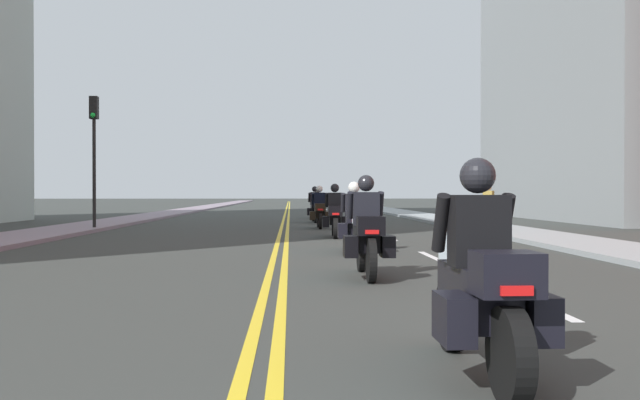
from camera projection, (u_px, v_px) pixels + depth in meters
ground_plane at (287, 212)px, 47.96m from camera, size 264.00×264.00×0.00m
sidewalk_left at (180, 211)px, 47.63m from camera, size 2.42×144.00×0.12m
sidewalk_right at (393, 211)px, 48.28m from camera, size 2.42×144.00×0.12m
centreline_yellow_inner at (285, 212)px, 47.95m from camera, size 0.12×132.00×0.01m
centreline_yellow_outer at (289, 212)px, 47.96m from camera, size 0.12×132.00×0.01m
lane_dashes_white at (359, 224)px, 29.11m from camera, size 0.14×56.40×0.01m
motorcycle_0 at (481, 289)px, 4.84m from camera, size 0.77×2.07×1.57m
motorcycle_1 at (367, 235)px, 10.60m from camera, size 0.76×2.14×1.61m
motorcycle_2 at (354, 223)px, 15.23m from camera, size 0.77×2.17×1.58m
motorcycle_3 at (335, 216)px, 20.31m from camera, size 0.77×2.09×1.61m
motorcycle_4 at (319, 211)px, 25.64m from camera, size 0.76×2.08×1.62m
motorcycle_5 at (315, 208)px, 31.13m from camera, size 0.77×2.25×1.65m
motorcycle_6 at (317, 206)px, 36.34m from camera, size 0.76×2.29×1.61m
traffic_light_near at (94, 138)px, 24.07m from camera, size 0.28×0.38×4.75m
pedestrian_0 at (488, 206)px, 25.14m from camera, size 0.47×0.43×1.65m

